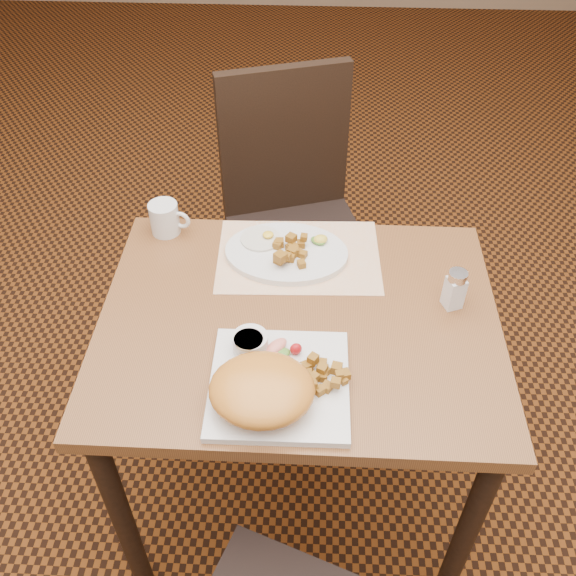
# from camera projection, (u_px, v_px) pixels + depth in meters

# --- Properties ---
(ground) EXTENTS (8.00, 8.00, 0.00)m
(ground) POSITION_uv_depth(u_px,v_px,m) (296.00, 488.00, 1.96)
(ground) COLOR black
(ground) RESTS_ON ground
(table) EXTENTS (0.90, 0.70, 0.75)m
(table) POSITION_uv_depth(u_px,v_px,m) (298.00, 350.00, 1.52)
(table) COLOR brown
(table) RESTS_ON ground
(chair_far) EXTENTS (0.53, 0.54, 0.97)m
(chair_far) POSITION_uv_depth(u_px,v_px,m) (293.00, 208.00, 2.09)
(chair_far) COLOR black
(chair_far) RESTS_ON ground
(placemat) EXTENTS (0.41, 0.29, 0.00)m
(placemat) POSITION_uv_depth(u_px,v_px,m) (299.00, 256.00, 1.59)
(placemat) COLOR white
(placemat) RESTS_ON table
(plate_square) EXTENTS (0.28, 0.28, 0.02)m
(plate_square) POSITION_uv_depth(u_px,v_px,m) (279.00, 384.00, 1.30)
(plate_square) COLOR silver
(plate_square) RESTS_ON table
(plate_oval) EXTENTS (0.32, 0.24, 0.02)m
(plate_oval) POSITION_uv_depth(u_px,v_px,m) (286.00, 253.00, 1.59)
(plate_oval) COLOR silver
(plate_oval) RESTS_ON placemat
(hollandaise_mound) EXTENTS (0.21, 0.18, 0.08)m
(hollandaise_mound) POSITION_uv_depth(u_px,v_px,m) (261.00, 390.00, 1.23)
(hollandaise_mound) COLOR orange
(hollandaise_mound) RESTS_ON plate_square
(ramekin) EXTENTS (0.07, 0.08, 0.04)m
(ramekin) POSITION_uv_depth(u_px,v_px,m) (250.00, 343.00, 1.34)
(ramekin) COLOR silver
(ramekin) RESTS_ON plate_square
(garnish_sq) EXTENTS (0.09, 0.07, 0.03)m
(garnish_sq) POSITION_uv_depth(u_px,v_px,m) (282.00, 349.00, 1.34)
(garnish_sq) COLOR #387223
(garnish_sq) RESTS_ON plate_square
(fried_egg) EXTENTS (0.10, 0.10, 0.02)m
(fried_egg) POSITION_uv_depth(u_px,v_px,m) (262.00, 238.00, 1.61)
(fried_egg) COLOR white
(fried_egg) RESTS_ON plate_oval
(garnish_ov) EXTENTS (0.05, 0.05, 0.02)m
(garnish_ov) POSITION_uv_depth(u_px,v_px,m) (320.00, 240.00, 1.60)
(garnish_ov) COLOR #387223
(garnish_ov) RESTS_ON plate_oval
(salt_shaker) EXTENTS (0.05, 0.05, 0.10)m
(salt_shaker) POSITION_uv_depth(u_px,v_px,m) (455.00, 289.00, 1.43)
(salt_shaker) COLOR white
(salt_shaker) RESTS_ON table
(coffee_mug) EXTENTS (0.11, 0.07, 0.08)m
(coffee_mug) POSITION_uv_depth(u_px,v_px,m) (165.00, 218.00, 1.64)
(coffee_mug) COLOR silver
(coffee_mug) RESTS_ON table
(home_fries_sq) EXTENTS (0.12, 0.09, 0.04)m
(home_fries_sq) POSITION_uv_depth(u_px,v_px,m) (320.00, 375.00, 1.29)
(home_fries_sq) COLOR #A06819
(home_fries_sq) RESTS_ON plate_square
(home_fries_ov) EXTENTS (0.09, 0.11, 0.04)m
(home_fries_ov) POSITION_uv_depth(u_px,v_px,m) (290.00, 251.00, 1.56)
(home_fries_ov) COLOR #A06819
(home_fries_ov) RESTS_ON plate_oval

